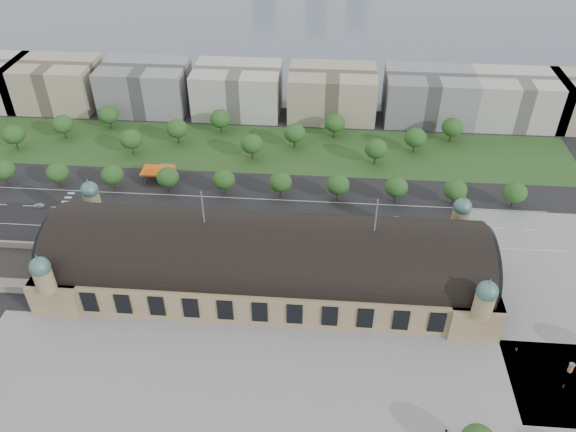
# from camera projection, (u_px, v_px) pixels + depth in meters

# --- Properties ---
(ground) EXTENTS (900.00, 900.00, 0.00)m
(ground) POSITION_uv_depth(u_px,v_px,m) (267.00, 283.00, 196.37)
(ground) COLOR black
(ground) RESTS_ON ground
(station) EXTENTS (150.00, 48.40, 44.30)m
(station) POSITION_uv_depth(u_px,v_px,m) (266.00, 261.00, 190.22)
(station) COLOR tan
(station) RESTS_ON ground
(plaza_south) EXTENTS (190.00, 48.00, 0.12)m
(plaza_south) POSITION_uv_depth(u_px,v_px,m) (285.00, 391.00, 160.59)
(plaza_south) COLOR gray
(plaza_south) RESTS_ON ground
(plaza_east) EXTENTS (56.00, 100.00, 0.12)m
(plaza_east) POSITION_uv_depth(u_px,v_px,m) (569.00, 299.00, 189.87)
(plaza_east) COLOR gray
(plaza_east) RESTS_ON ground
(road_slab) EXTENTS (260.00, 26.00, 0.10)m
(road_slab) POSITION_uv_depth(u_px,v_px,m) (228.00, 215.00, 227.99)
(road_slab) COLOR black
(road_slab) RESTS_ON ground
(grass_belt) EXTENTS (300.00, 45.00, 0.10)m
(grass_belt) POSITION_uv_depth(u_px,v_px,m) (257.00, 148.00, 271.60)
(grass_belt) COLOR #284B1E
(grass_belt) RESTS_ON ground
(petrol_station) EXTENTS (14.00, 13.00, 5.05)m
(petrol_station) POSITION_uv_depth(u_px,v_px,m) (163.00, 170.00, 250.16)
(petrol_station) COLOR #DD560D
(petrol_station) RESTS_ON ground
(lake) EXTENTS (700.00, 320.00, 0.08)m
(lake) POSITION_uv_depth(u_px,v_px,m) (309.00, 17.00, 434.41)
(lake) COLOR slate
(lake) RESTS_ON ground
(office_1) EXTENTS (45.00, 32.00, 24.00)m
(office_1) POSITION_uv_depth(u_px,v_px,m) (55.00, 84.00, 303.64)
(office_1) COLOR tan
(office_1) RESTS_ON ground
(office_2) EXTENTS (45.00, 32.00, 24.00)m
(office_2) POSITION_uv_depth(u_px,v_px,m) (145.00, 87.00, 300.48)
(office_2) COLOR gray
(office_2) RESTS_ON ground
(office_3) EXTENTS (45.00, 32.00, 24.00)m
(office_3) POSITION_uv_depth(u_px,v_px,m) (238.00, 90.00, 297.32)
(office_3) COLOR #B6B4AD
(office_3) RESTS_ON ground
(office_4) EXTENTS (45.00, 32.00, 24.00)m
(office_4) POSITION_uv_depth(u_px,v_px,m) (332.00, 93.00, 294.17)
(office_4) COLOR tan
(office_4) RESTS_ON ground
(office_5) EXTENTS (45.00, 32.00, 24.00)m
(office_5) POSITION_uv_depth(u_px,v_px,m) (428.00, 96.00, 291.01)
(office_5) COLOR gray
(office_5) RESTS_ON ground
(office_6) EXTENTS (45.00, 32.00, 24.00)m
(office_6) POSITION_uv_depth(u_px,v_px,m) (517.00, 99.00, 288.17)
(office_6) COLOR #B6B4AD
(office_6) RESTS_ON ground
(tree_row_0) EXTENTS (9.60, 9.60, 11.52)m
(tree_row_0) POSITION_uv_depth(u_px,v_px,m) (4.00, 170.00, 241.84)
(tree_row_0) COLOR #2D2116
(tree_row_0) RESTS_ON ground
(tree_row_1) EXTENTS (9.60, 9.60, 11.52)m
(tree_row_1) POSITION_uv_depth(u_px,v_px,m) (58.00, 172.00, 240.32)
(tree_row_1) COLOR #2D2116
(tree_row_1) RESTS_ON ground
(tree_row_2) EXTENTS (9.60, 9.60, 11.52)m
(tree_row_2) POSITION_uv_depth(u_px,v_px,m) (112.00, 175.00, 238.81)
(tree_row_2) COLOR #2D2116
(tree_row_2) RESTS_ON ground
(tree_row_3) EXTENTS (9.60, 9.60, 11.52)m
(tree_row_3) POSITION_uv_depth(u_px,v_px,m) (168.00, 177.00, 237.29)
(tree_row_3) COLOR #2D2116
(tree_row_3) RESTS_ON ground
(tree_row_4) EXTENTS (9.60, 9.60, 11.52)m
(tree_row_4) POSITION_uv_depth(u_px,v_px,m) (224.00, 180.00, 235.78)
(tree_row_4) COLOR #2D2116
(tree_row_4) RESTS_ON ground
(tree_row_5) EXTENTS (9.60, 9.60, 11.52)m
(tree_row_5) POSITION_uv_depth(u_px,v_px,m) (281.00, 182.00, 234.26)
(tree_row_5) COLOR #2D2116
(tree_row_5) RESTS_ON ground
(tree_row_6) EXTENTS (9.60, 9.60, 11.52)m
(tree_row_6) POSITION_uv_depth(u_px,v_px,m) (338.00, 185.00, 232.75)
(tree_row_6) COLOR #2D2116
(tree_row_6) RESTS_ON ground
(tree_row_7) EXTENTS (9.60, 9.60, 11.52)m
(tree_row_7) POSITION_uv_depth(u_px,v_px,m) (396.00, 187.00, 231.23)
(tree_row_7) COLOR #2D2116
(tree_row_7) RESTS_ON ground
(tree_row_8) EXTENTS (9.60, 9.60, 11.52)m
(tree_row_8) POSITION_uv_depth(u_px,v_px,m) (455.00, 190.00, 229.72)
(tree_row_8) COLOR #2D2116
(tree_row_8) RESTS_ON ground
(tree_row_9) EXTENTS (9.60, 9.60, 11.52)m
(tree_row_9) POSITION_uv_depth(u_px,v_px,m) (515.00, 192.00, 228.20)
(tree_row_9) COLOR #2D2116
(tree_row_9) RESTS_ON ground
(tree_belt_0) EXTENTS (10.40, 10.40, 12.48)m
(tree_belt_0) POSITION_uv_depth(u_px,v_px,m) (14.00, 135.00, 266.06)
(tree_belt_0) COLOR #2D2116
(tree_belt_0) RESTS_ON ground
(tree_belt_1) EXTENTS (10.40, 10.40, 12.48)m
(tree_belt_1) POSITION_uv_depth(u_px,v_px,m) (63.00, 124.00, 274.45)
(tree_belt_1) COLOR #2D2116
(tree_belt_1) RESTS_ON ground
(tree_belt_2) EXTENTS (10.40, 10.40, 12.48)m
(tree_belt_2) POSITION_uv_depth(u_px,v_px,m) (109.00, 115.00, 282.83)
(tree_belt_2) COLOR #2D2116
(tree_belt_2) RESTS_ON ground
(tree_belt_3) EXTENTS (10.40, 10.40, 12.48)m
(tree_belt_3) POSITION_uv_depth(u_px,v_px,m) (131.00, 139.00, 262.46)
(tree_belt_3) COLOR #2D2116
(tree_belt_3) RESTS_ON ground
(tree_belt_4) EXTENTS (10.40, 10.40, 12.48)m
(tree_belt_4) POSITION_uv_depth(u_px,v_px,m) (177.00, 129.00, 270.85)
(tree_belt_4) COLOR #2D2116
(tree_belt_4) RESTS_ON ground
(tree_belt_5) EXTENTS (10.40, 10.40, 12.48)m
(tree_belt_5) POSITION_uv_depth(u_px,v_px,m) (220.00, 119.00, 279.23)
(tree_belt_5) COLOR #2D2116
(tree_belt_5) RESTS_ON ground
(tree_belt_6) EXTENTS (10.40, 10.40, 12.48)m
(tree_belt_6) POSITION_uv_depth(u_px,v_px,m) (252.00, 144.00, 258.86)
(tree_belt_6) COLOR #2D2116
(tree_belt_6) RESTS_ON ground
(tree_belt_7) EXTENTS (10.40, 10.40, 12.48)m
(tree_belt_7) POSITION_uv_depth(u_px,v_px,m) (295.00, 133.00, 267.25)
(tree_belt_7) COLOR #2D2116
(tree_belt_7) RESTS_ON ground
(tree_belt_8) EXTENTS (10.40, 10.40, 12.48)m
(tree_belt_8) POSITION_uv_depth(u_px,v_px,m) (335.00, 123.00, 275.64)
(tree_belt_8) COLOR #2D2116
(tree_belt_8) RESTS_ON ground
(tree_belt_9) EXTENTS (10.40, 10.40, 12.48)m
(tree_belt_9) POSITION_uv_depth(u_px,v_px,m) (376.00, 149.00, 255.27)
(tree_belt_9) COLOR #2D2116
(tree_belt_9) RESTS_ON ground
(tree_belt_10) EXTENTS (10.40, 10.40, 12.48)m
(tree_belt_10) POSITION_uv_depth(u_px,v_px,m) (415.00, 138.00, 263.65)
(tree_belt_10) COLOR #2D2116
(tree_belt_10) RESTS_ON ground
(tree_belt_11) EXTENTS (10.40, 10.40, 12.48)m
(tree_belt_11) POSITION_uv_depth(u_px,v_px,m) (452.00, 127.00, 272.04)
(tree_belt_11) COLOR #2D2116
(tree_belt_11) RESTS_ON ground
(traffic_car_0) EXTENTS (4.68, 2.07, 1.57)m
(traffic_car_0) POSITION_uv_depth(u_px,v_px,m) (39.00, 205.00, 232.37)
(traffic_car_0) COLOR silver
(traffic_car_0) RESTS_ON ground
(traffic_car_3) EXTENTS (5.34, 2.54, 1.50)m
(traffic_car_3) POSITION_uv_depth(u_px,v_px,m) (225.00, 212.00, 228.54)
(traffic_car_3) COLOR maroon
(traffic_car_3) RESTS_ON ground
(traffic_car_4) EXTENTS (3.96, 1.93, 1.30)m
(traffic_car_4) POSITION_uv_depth(u_px,v_px,m) (284.00, 217.00, 226.21)
(traffic_car_4) COLOR #1A2349
(traffic_car_4) RESTS_ON ground
(traffic_car_5) EXTENTS (4.19, 1.88, 1.33)m
(traffic_car_5) POSITION_uv_depth(u_px,v_px,m) (397.00, 218.00, 225.35)
(traffic_car_5) COLOR slate
(traffic_car_5) RESTS_ON ground
(traffic_car_6) EXTENTS (5.00, 2.79, 1.32)m
(traffic_car_6) POSITION_uv_depth(u_px,v_px,m) (435.00, 231.00, 218.61)
(traffic_car_6) COLOR silver
(traffic_car_6) RESTS_ON ground
(parked_car_0) EXTENTS (3.97, 3.38, 1.29)m
(parked_car_0) POSITION_uv_depth(u_px,v_px,m) (127.00, 233.00, 217.61)
(parked_car_0) COLOR black
(parked_car_0) RESTS_ON ground
(parked_car_1) EXTENTS (6.47, 5.36, 1.64)m
(parked_car_1) POSITION_uv_depth(u_px,v_px,m) (138.00, 230.00, 219.22)
(parked_car_1) COLOR maroon
(parked_car_1) RESTS_ON ground
(parked_car_2) EXTENTS (4.97, 3.70, 1.34)m
(parked_car_2) POSITION_uv_depth(u_px,v_px,m) (106.00, 229.00, 219.76)
(parked_car_2) COLOR #192546
(parked_car_2) RESTS_ON ground
(parked_car_3) EXTENTS (4.69, 4.23, 1.54)m
(parked_car_3) POSITION_uv_depth(u_px,v_px,m) (149.00, 233.00, 217.57)
(parked_car_3) COLOR #525659
(parked_car_3) RESTS_ON ground
(parked_car_4) EXTENTS (5.07, 3.23, 1.58)m
(parked_car_4) POSITION_uv_depth(u_px,v_px,m) (129.00, 236.00, 216.19)
(parked_car_4) COLOR silver
(parked_car_4) RESTS_ON ground
(parked_car_5) EXTENTS (6.09, 5.58, 1.58)m
(parked_car_5) POSITION_uv_depth(u_px,v_px,m) (223.00, 240.00, 213.88)
(parked_car_5) COLOR #92969A
(parked_car_5) RESTS_ON ground
(parked_car_6) EXTENTS (5.37, 4.96, 1.51)m
(parked_car_6) POSITION_uv_depth(u_px,v_px,m) (187.00, 237.00, 215.85)
(parked_car_6) COLOR black
(parked_car_6) RESTS_ON ground
(bus_west) EXTENTS (11.15, 3.49, 3.06)m
(bus_west) POSITION_uv_depth(u_px,v_px,m) (270.00, 231.00, 217.14)
(bus_west) COLOR #B6481D
(bus_west) RESTS_ON ground
(bus_mid) EXTENTS (13.44, 4.00, 3.69)m
(bus_mid) POSITION_uv_depth(u_px,v_px,m) (286.00, 227.00, 219.05)
(bus_mid) COLOR silver
(bus_mid) RESTS_ON ground
(bus_east) EXTENTS (12.64, 3.71, 3.47)m
(bus_east) POSITION_uv_depth(u_px,v_px,m) (379.00, 236.00, 214.37)
(bus_east) COLOR #B9B3AC
(bus_east) RESTS_ON ground
(advertising_column) EXTENTS (1.72, 1.72, 3.26)m
(advertising_column) POSITION_uv_depth(u_px,v_px,m) (571.00, 368.00, 164.99)
(advertising_column) COLOR #BF412F
(advertising_column) RESTS_ON ground
(pedestrian_1) EXTENTS (0.52, 0.71, 1.80)m
(pedestrian_1) POSITION_uv_depth(u_px,v_px,m) (563.00, 386.00, 160.78)
(pedestrian_1) COLOR gray
(pedestrian_1) RESTS_ON ground
(pedestrian_2) EXTENTS (0.92, 0.95, 1.73)m
(pedestrian_2) POSITION_uv_depth(u_px,v_px,m) (516.00, 349.00, 171.66)
(pedestrian_2) COLOR gray
(pedestrian_2) RESTS_ON ground
(pedestrian_4) EXTENTS (1.01, 1.33, 1.90)m
(pedestrian_4) POSITION_uv_depth(u_px,v_px,m) (446.00, 432.00, 149.07)
(pedestrian_4) COLOR gray
(pedestrian_4) RESTS_ON ground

